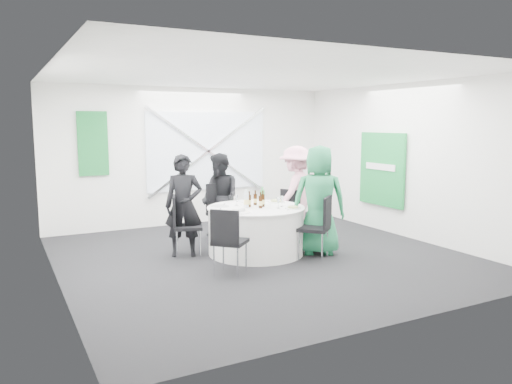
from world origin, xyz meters
name	(u,v)px	position (x,y,z in m)	size (l,w,h in m)	color
floor	(262,256)	(0.00, 0.00, 0.00)	(6.00, 6.00, 0.00)	black
ceiling	(262,75)	(0.00, 0.00, 2.80)	(6.00, 6.00, 0.00)	white
wall_back	(193,156)	(0.00, 3.00, 1.40)	(6.00, 6.00, 0.00)	white
wall_front	(403,192)	(0.00, -3.00, 1.40)	(6.00, 6.00, 0.00)	white
wall_left	(53,178)	(-3.00, 0.00, 1.40)	(6.00, 6.00, 0.00)	white
wall_right	(407,161)	(3.00, 0.00, 1.40)	(6.00, 6.00, 0.00)	white
window_panel	(207,151)	(0.30, 2.96, 1.50)	(2.60, 0.03, 1.60)	silver
window_brace_a	(208,151)	(0.30, 2.92, 1.50)	(0.05, 0.05, 3.16)	silver
window_brace_b	(208,151)	(0.30, 2.92, 1.50)	(0.05, 0.05, 3.16)	silver
green_banner	(93,144)	(-2.00, 2.95, 1.70)	(0.55, 0.04, 1.20)	#156937
green_sign	(382,169)	(2.94, 0.60, 1.20)	(0.05, 1.20, 1.40)	#198A3A
banquet_table	(256,230)	(0.00, 0.20, 0.38)	(1.56, 1.56, 0.76)	white
chair_back	(221,208)	(-0.16, 1.21, 0.61)	(0.54, 0.54, 1.03)	black
chair_back_left	(182,221)	(-1.10, 0.59, 0.57)	(0.56, 0.56, 0.96)	black
chair_back_right	(287,211)	(0.88, 0.70, 0.53)	(0.57, 0.56, 0.91)	black
chair_front_right	(319,223)	(0.69, -0.56, 0.58)	(0.63, 0.63, 0.98)	black
chair_front_left	(228,237)	(-0.89, -0.67, 0.55)	(0.60, 0.60, 0.94)	black
person_man_back_left	(184,206)	(-1.06, 0.61, 0.80)	(0.59, 0.38, 1.61)	black
person_man_back	(220,197)	(-0.16, 1.27, 0.78)	(0.76, 0.42, 1.56)	black
person_woman_pink	(296,193)	(1.14, 0.82, 0.84)	(1.09, 0.50, 1.68)	pink
person_woman_green	(319,200)	(0.88, -0.28, 0.87)	(0.85, 0.55, 1.74)	#217A4B
plate_back	(244,201)	(0.08, 0.78, 0.77)	(0.26, 0.26, 0.01)	white
plate_back_left	(220,206)	(-0.50, 0.49, 0.77)	(0.28, 0.28, 0.01)	white
plate_back_right	(276,201)	(0.52, 0.46, 0.78)	(0.29, 0.29, 0.04)	white
plate_front_right	(293,208)	(0.43, -0.21, 0.78)	(0.25, 0.25, 0.04)	white
plate_front_left	(241,212)	(-0.44, -0.17, 0.77)	(0.28, 0.28, 0.01)	white
napkin	(239,210)	(-0.45, -0.11, 0.80)	(0.17, 0.11, 0.05)	white
beer_bottle_a	(249,201)	(-0.10, 0.24, 0.86)	(0.06, 0.06, 0.26)	#351A09
beer_bottle_b	(255,199)	(0.07, 0.37, 0.85)	(0.06, 0.06, 0.24)	#351A09
beer_bottle_c	(263,201)	(0.10, 0.16, 0.86)	(0.06, 0.06, 0.26)	#351A09
beer_bottle_d	(261,202)	(0.01, 0.06, 0.86)	(0.06, 0.06, 0.26)	#351A09
green_water_bottle	(262,198)	(0.15, 0.26, 0.88)	(0.08, 0.08, 0.31)	#41AB58
clear_water_bottle	(246,200)	(-0.17, 0.20, 0.88)	(0.08, 0.08, 0.29)	silver
wine_glass_a	(236,198)	(-0.21, 0.48, 0.88)	(0.07, 0.07, 0.17)	white
wine_glass_b	(278,200)	(0.25, -0.07, 0.88)	(0.07, 0.07, 0.17)	white
wine_glass_c	(282,199)	(0.38, 0.03, 0.88)	(0.07, 0.07, 0.17)	white
wine_glass_d	(246,196)	(0.02, 0.60, 0.88)	(0.07, 0.07, 0.17)	white
fork_a	(224,204)	(-0.36, 0.65, 0.76)	(0.01, 0.15, 0.01)	silver
knife_a	(221,209)	(-0.57, 0.31, 0.76)	(0.01, 0.15, 0.01)	silver
fork_b	(281,203)	(0.55, 0.36, 0.76)	(0.01, 0.15, 0.01)	silver
knife_b	(265,201)	(0.40, 0.62, 0.76)	(0.01, 0.15, 0.01)	silver
fork_c	(288,210)	(0.31, -0.29, 0.76)	(0.01, 0.15, 0.01)	silver
knife_c	(292,206)	(0.53, -0.02, 0.76)	(0.01, 0.15, 0.01)	silver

